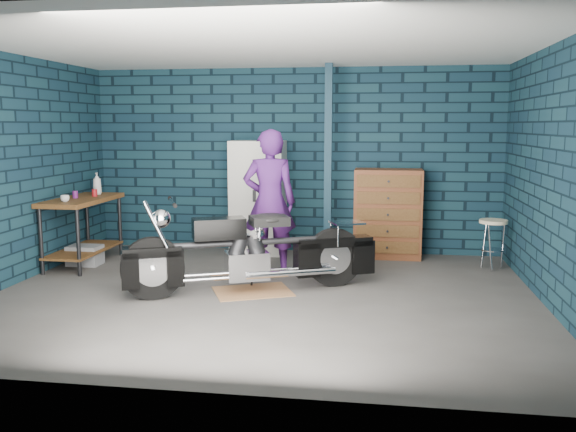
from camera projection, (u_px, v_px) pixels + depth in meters
The scene contains 15 objects.
ground at pixel (263, 295), 6.76m from camera, with size 6.00×6.00×0.00m, color #4E4B49.
room_walls at pixel (271, 122), 7.02m from camera, with size 6.02×5.01×2.71m.
support_post at pixel (328, 163), 8.38m from camera, with size 0.10×0.10×2.70m, color #122B3A.
workbench at pixel (83, 231), 8.20m from camera, with size 0.60×1.40×0.91m, color brown.
drip_mat at pixel (253, 291), 6.91m from camera, with size 0.84×0.63×0.01m, color #946340.
motorcycle at pixel (252, 245), 6.83m from camera, with size 2.45×0.66×1.08m, color black, non-canonical shape.
person at pixel (270, 202), 7.67m from camera, with size 0.67×0.44×1.83m, color #491B67.
storage_bin at pixel (85, 255), 8.22m from camera, with size 0.43×0.30×0.26m, color gray.
locker at pixel (258, 198), 8.89m from camera, with size 0.77×0.55×1.65m, color silver.
tool_chest at pixel (388, 214), 8.64m from camera, with size 0.94×0.52×1.26m, color brown.
shop_stool at pixel (492, 245), 7.93m from camera, with size 0.36×0.36×0.66m, color beige, non-canonical shape.
cup_a at pixel (65, 198), 7.70m from camera, with size 0.11×0.11×0.09m, color beige.
mug_purple at pixel (75, 194), 8.09m from camera, with size 0.07×0.07×0.10m, color #631A6B.
mug_red at pixel (95, 193), 8.29m from camera, with size 0.07×0.07×0.10m, color #A2151A.
bottle at pixel (97, 183), 8.53m from camera, with size 0.12×0.12×0.31m, color gray.
Camera 1 is at (1.26, -6.44, 1.87)m, focal length 38.00 mm.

